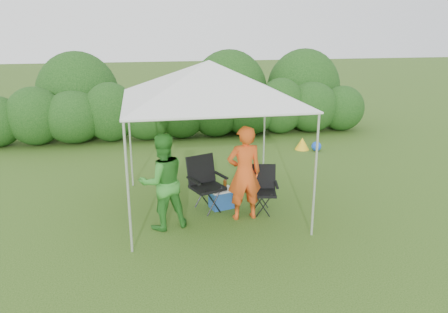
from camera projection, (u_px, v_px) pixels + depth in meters
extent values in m
plane|color=#3D5F1D|center=(215.00, 217.00, 8.11)|extent=(70.00, 70.00, 0.00)
ellipsoid|color=#214C17|center=(35.00, 116.00, 12.70)|extent=(1.65, 1.40, 1.73)
cylinder|color=#382616|center=(38.00, 140.00, 12.91)|extent=(0.12, 0.12, 0.30)
ellipsoid|color=#214C17|center=(73.00, 117.00, 12.92)|extent=(1.80, 1.53, 1.57)
cylinder|color=#382616|center=(75.00, 138.00, 13.11)|extent=(0.12, 0.12, 0.30)
ellipsoid|color=#214C17|center=(110.00, 112.00, 13.08)|extent=(1.58, 1.34, 1.80)
cylinder|color=#382616|center=(112.00, 136.00, 13.30)|extent=(0.12, 0.12, 0.30)
ellipsoid|color=#214C17|center=(146.00, 113.00, 13.30)|extent=(1.73, 1.47, 1.65)
cylinder|color=#382616|center=(148.00, 135.00, 13.50)|extent=(0.12, 0.12, 0.30)
ellipsoid|color=#214C17|center=(181.00, 114.00, 13.52)|extent=(1.50, 1.28, 1.50)
cylinder|color=#382616|center=(182.00, 133.00, 13.69)|extent=(0.12, 0.12, 0.30)
ellipsoid|color=#214C17|center=(215.00, 110.00, 13.68)|extent=(1.65, 1.40, 1.73)
cylinder|color=#382616|center=(216.00, 132.00, 13.89)|extent=(0.12, 0.12, 0.30)
ellipsoid|color=#214C17|center=(248.00, 111.00, 13.90)|extent=(1.80, 1.53, 1.57)
cylinder|color=#382616|center=(248.00, 130.00, 14.09)|extent=(0.12, 0.12, 0.30)
ellipsoid|color=#214C17|center=(281.00, 106.00, 14.06)|extent=(1.58, 1.34, 1.80)
cylinder|color=#382616|center=(280.00, 129.00, 14.28)|extent=(0.12, 0.12, 0.30)
ellipsoid|color=#214C17|center=(312.00, 107.00, 14.28)|extent=(1.72, 1.47, 1.65)
cylinder|color=#382616|center=(311.00, 127.00, 14.48)|extent=(0.12, 0.12, 0.30)
ellipsoid|color=#214C17|center=(342.00, 108.00, 14.50)|extent=(1.50, 1.28, 1.50)
cylinder|color=#382616|center=(341.00, 126.00, 14.67)|extent=(0.12, 0.12, 0.30)
cylinder|color=silver|center=(128.00, 190.00, 6.59)|extent=(0.04, 0.04, 2.10)
cylinder|color=silver|center=(315.00, 177.00, 7.14)|extent=(0.04, 0.04, 2.10)
cylinder|color=silver|center=(130.00, 140.00, 9.40)|extent=(0.04, 0.04, 2.10)
cylinder|color=silver|center=(264.00, 133.00, 9.95)|extent=(0.04, 0.04, 2.10)
cube|color=white|center=(209.00, 100.00, 7.96)|extent=(3.10, 3.10, 0.03)
pyramid|color=white|center=(209.00, 80.00, 7.85)|extent=(3.10, 3.10, 0.70)
cube|color=black|center=(263.00, 193.00, 8.22)|extent=(0.57, 0.54, 0.05)
cube|color=black|center=(262.00, 176.00, 8.34)|extent=(0.50, 0.23, 0.47)
cube|color=black|center=(250.00, 184.00, 8.18)|extent=(0.13, 0.41, 0.03)
cube|color=black|center=(277.00, 185.00, 8.17)|extent=(0.13, 0.41, 0.03)
cylinder|color=black|center=(252.00, 207.00, 8.09)|extent=(0.02, 0.02, 0.39)
cylinder|color=black|center=(274.00, 207.00, 8.08)|extent=(0.02, 0.02, 0.39)
cylinder|color=black|center=(251.00, 198.00, 8.48)|extent=(0.02, 0.02, 0.39)
cylinder|color=black|center=(272.00, 198.00, 8.47)|extent=(0.02, 0.02, 0.39)
cube|color=black|center=(207.00, 188.00, 8.30)|extent=(0.72, 0.69, 0.05)
cube|color=black|center=(201.00, 169.00, 8.41)|extent=(0.59, 0.35, 0.54)
cube|color=black|center=(194.00, 181.00, 8.09)|extent=(0.22, 0.47, 0.03)
cube|color=black|center=(221.00, 175.00, 8.39)|extent=(0.22, 0.47, 0.03)
cylinder|color=black|center=(203.00, 206.00, 8.05)|extent=(0.03, 0.03, 0.46)
cylinder|color=black|center=(225.00, 200.00, 8.30)|extent=(0.03, 0.03, 0.46)
cylinder|color=black|center=(191.00, 197.00, 8.44)|extent=(0.03, 0.03, 0.46)
cylinder|color=black|center=(212.00, 192.00, 8.69)|extent=(0.03, 0.03, 0.46)
imported|color=#ED511A|center=(244.00, 173.00, 7.84)|extent=(0.66, 0.46, 1.75)
imported|color=#368C2E|center=(163.00, 182.00, 7.49)|extent=(0.96, 0.82, 1.70)
cube|color=#214F98|center=(222.00, 199.00, 8.50)|extent=(0.50, 0.41, 0.35)
cube|color=silver|center=(222.00, 190.00, 8.44)|extent=(0.52, 0.44, 0.03)
cylinder|color=#592D0C|center=(225.00, 184.00, 8.37)|extent=(0.07, 0.07, 0.25)
cone|color=yellow|center=(302.00, 144.00, 12.43)|extent=(0.41, 0.41, 0.34)
sphere|color=blue|center=(316.00, 146.00, 12.29)|extent=(0.27, 0.27, 0.27)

